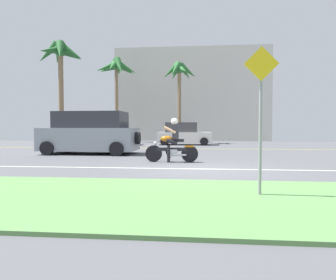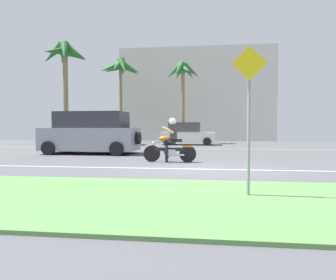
{
  "view_description": "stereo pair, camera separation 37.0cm",
  "coord_description": "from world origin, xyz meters",
  "views": [
    {
      "loc": [
        -0.11,
        -9.43,
        1.3
      ],
      "look_at": [
        -1.48,
        4.46,
        0.7
      ],
      "focal_mm": 33.23,
      "sensor_mm": 36.0,
      "label": 1
    },
    {
      "loc": [
        0.26,
        -9.39,
        1.3
      ],
      "look_at": [
        -1.48,
        4.46,
        0.7
      ],
      "focal_mm": 33.23,
      "sensor_mm": 36.0,
      "label": 2
    }
  ],
  "objects": [
    {
      "name": "ground",
      "position": [
        0.0,
        3.0,
        -0.02
      ],
      "size": [
        56.0,
        30.0,
        0.04
      ],
      "primitive_type": "cube",
      "color": "#545459"
    },
    {
      "name": "grass_median",
      "position": [
        0.0,
        -4.1,
        0.03
      ],
      "size": [
        56.0,
        3.8,
        0.06
      ],
      "primitive_type": "cube",
      "color": "#5B8C4C",
      "rests_on": "ground"
    },
    {
      "name": "lane_line_near",
      "position": [
        0.0,
        0.08,
        0.0
      ],
      "size": [
        50.4,
        0.12,
        0.01
      ],
      "primitive_type": "cube",
      "color": "silver",
      "rests_on": "ground"
    },
    {
      "name": "lane_line_far",
      "position": [
        0.0,
        8.82,
        0.0
      ],
      "size": [
        50.4,
        0.12,
        0.01
      ],
      "primitive_type": "cube",
      "color": "yellow",
      "rests_on": "ground"
    },
    {
      "name": "motorcyclist",
      "position": [
        -1.08,
        1.87,
        0.68
      ],
      "size": [
        1.94,
        0.63,
        1.62
      ],
      "color": "black",
      "rests_on": "ground"
    },
    {
      "name": "suv_nearby",
      "position": [
        -5.26,
        4.95,
        0.97
      ],
      "size": [
        4.7,
        2.3,
        2.01
      ],
      "color": "#8C939E",
      "rests_on": "ground"
    },
    {
      "name": "parked_car_0",
      "position": [
        -6.48,
        12.13,
        0.7
      ],
      "size": [
        3.88,
        2.13,
        1.48
      ],
      "color": "#232328",
      "rests_on": "ground"
    },
    {
      "name": "parked_car_1",
      "position": [
        -1.17,
        12.84,
        0.74
      ],
      "size": [
        3.84,
        1.87,
        1.6
      ],
      "color": "white",
      "rests_on": "ground"
    },
    {
      "name": "palm_tree_0",
      "position": [
        -11.07,
        14.49,
        6.74
      ],
      "size": [
        3.94,
        3.81,
        8.15
      ],
      "color": "#846B4C",
      "rests_on": "ground"
    },
    {
      "name": "palm_tree_1",
      "position": [
        -6.98,
        16.25,
        6.01
      ],
      "size": [
        3.58,
        3.6,
        7.08
      ],
      "color": "#846B4C",
      "rests_on": "ground"
    },
    {
      "name": "palm_tree_2",
      "position": [
        -1.62,
        14.93,
        5.29
      ],
      "size": [
        2.87,
        2.83,
        6.34
      ],
      "color": "#846B4C",
      "rests_on": "ground"
    },
    {
      "name": "street_sign",
      "position": [
        1.0,
        -3.67,
        1.66
      ],
      "size": [
        0.62,
        0.06,
        2.74
      ],
      "color": "gray",
      "rests_on": "ground"
    },
    {
      "name": "building_far",
      "position": [
        -0.76,
        21.0,
        4.29
      ],
      "size": [
        14.32,
        4.0,
        8.58
      ],
      "primitive_type": "cube",
      "color": "beige",
      "rests_on": "ground"
    }
  ]
}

